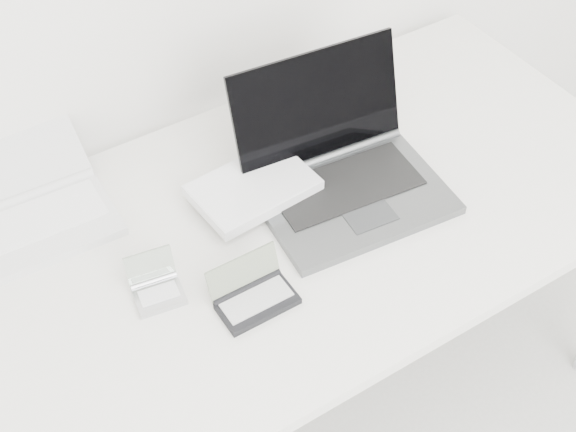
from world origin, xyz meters
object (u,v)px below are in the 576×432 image
laptop_large (320,176)px  desk (290,233)px  netbook_open_white (37,206)px  palmtop_charcoal (253,295)px

laptop_large → desk: bearing=-153.8°
desk → laptop_large: laptop_large is taller
netbook_open_white → palmtop_charcoal: bearing=-56.8°
netbook_open_white → palmtop_charcoal: netbook_open_white is taller
desk → palmtop_charcoal: size_ratio=10.79×
laptop_large → netbook_open_white: (-0.53, 0.25, -0.02)m
desk → netbook_open_white: (-0.44, 0.29, 0.07)m
netbook_open_white → palmtop_charcoal: 0.51m
laptop_large → netbook_open_white: laptop_large is taller
desk → netbook_open_white: bearing=146.5°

